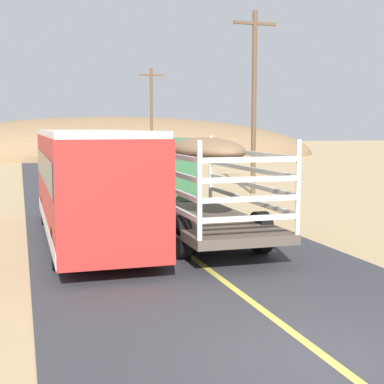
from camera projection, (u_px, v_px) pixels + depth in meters
ground_plane at (326, 359)px, 8.17m from camera, size 240.00×240.00×0.00m
road_surface at (326, 358)px, 8.17m from camera, size 8.00×120.00×0.02m
road_centre_line at (326, 357)px, 8.17m from camera, size 0.16×117.60×0.00m
livestock_truck at (176, 174)px, 18.79m from camera, size 2.53×9.70×3.02m
bus at (89, 182)px, 16.46m from camera, size 2.54×10.00×3.21m
power_pole_mid at (254, 98)px, 28.06m from camera, size 2.20×0.24×8.96m
power_pole_far at (151, 114)px, 49.82m from camera, size 2.20×0.24×8.45m
distant_hill at (117, 157)px, 64.32m from camera, size 48.33×19.77×9.08m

